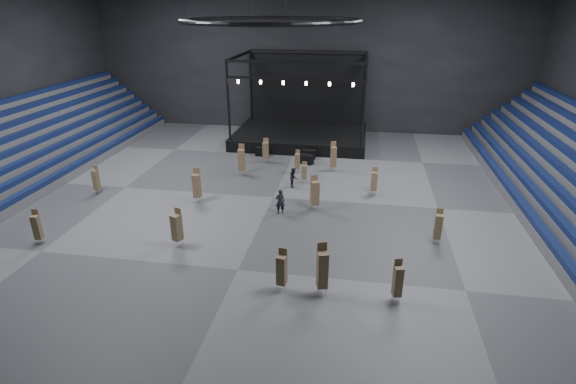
% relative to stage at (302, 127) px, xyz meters
% --- Properties ---
extents(floor, '(50.00, 50.00, 0.00)m').
position_rel_stage_xyz_m(floor, '(-0.00, -16.24, -1.45)').
color(floor, '#515153').
rests_on(floor, ground).
extents(wall_back, '(50.00, 0.20, 18.00)m').
position_rel_stage_xyz_m(wall_back, '(-0.00, 4.76, 7.55)').
color(wall_back, black).
rests_on(wall_back, ground).
extents(wall_front, '(50.00, 0.20, 18.00)m').
position_rel_stage_xyz_m(wall_front, '(-0.00, -37.24, 7.55)').
color(wall_front, black).
rests_on(wall_front, ground).
extents(bleachers_left, '(7.20, 40.00, 6.40)m').
position_rel_stage_xyz_m(bleachers_left, '(-22.94, -16.24, 0.28)').
color(bleachers_left, '#525255').
rests_on(bleachers_left, floor).
extents(stage, '(14.00, 10.00, 9.20)m').
position_rel_stage_xyz_m(stage, '(0.00, 0.00, 0.00)').
color(stage, black).
rests_on(stage, floor).
extents(truss_ring, '(12.30, 12.30, 5.15)m').
position_rel_stage_xyz_m(truss_ring, '(-0.00, -16.24, 11.55)').
color(truss_ring, black).
rests_on(truss_ring, ceiling).
extents(flight_case_left, '(1.33, 0.72, 0.86)m').
position_rel_stage_xyz_m(flight_case_left, '(-3.08, -6.22, -1.02)').
color(flight_case_left, black).
rests_on(flight_case_left, floor).
extents(flight_case_mid, '(1.48, 1.11, 0.89)m').
position_rel_stage_xyz_m(flight_case_mid, '(1.53, -7.86, -1.01)').
color(flight_case_mid, black).
rests_on(flight_case_mid, floor).
extents(flight_case_right, '(1.33, 0.72, 0.86)m').
position_rel_stage_xyz_m(flight_case_right, '(1.61, -6.28, -1.02)').
color(flight_case_right, black).
rests_on(flight_case_right, floor).
extents(chair_stack_0, '(0.66, 0.66, 2.98)m').
position_rel_stage_xyz_m(chair_stack_0, '(4.95, -28.22, 0.06)').
color(chair_stack_0, silver).
rests_on(chair_stack_0, floor).
extents(chair_stack_1, '(0.70, 0.70, 2.55)m').
position_rel_stage_xyz_m(chair_stack_1, '(-4.41, -24.66, -0.12)').
color(chair_stack_1, silver).
rests_on(chair_stack_1, floor).
extents(chair_stack_2, '(0.45, 0.45, 2.39)m').
position_rel_stage_xyz_m(chair_stack_2, '(11.61, -21.68, -0.23)').
color(chair_stack_2, silver).
rests_on(chair_stack_2, floor).
extents(chair_stack_3, '(0.49, 0.49, 2.37)m').
position_rel_stage_xyz_m(chair_stack_3, '(-14.00, -17.75, -0.25)').
color(chair_stack_3, silver).
rests_on(chair_stack_3, floor).
extents(chair_stack_4, '(0.49, 0.49, 2.32)m').
position_rel_stage_xyz_m(chair_stack_4, '(-13.21, -25.80, -0.27)').
color(chair_stack_4, silver).
rests_on(chair_stack_4, floor).
extents(chair_stack_5, '(0.61, 0.61, 2.73)m').
position_rel_stage_xyz_m(chair_stack_5, '(4.18, -9.46, -0.06)').
color(chair_stack_5, silver).
rests_on(chair_stack_5, floor).
extents(chair_stack_6, '(0.43, 0.43, 2.08)m').
position_rel_stage_xyz_m(chair_stack_6, '(1.04, -10.33, -0.37)').
color(chair_stack_6, silver).
rests_on(chair_stack_6, floor).
extents(chair_stack_7, '(0.55, 0.55, 2.79)m').
position_rel_stage_xyz_m(chair_stack_7, '(-3.73, -11.71, -0.02)').
color(chair_stack_7, silver).
rests_on(chair_stack_7, floor).
extents(chair_stack_8, '(0.55, 0.55, 2.46)m').
position_rel_stage_xyz_m(chair_stack_8, '(2.83, -28.22, -0.18)').
color(chair_stack_8, silver).
rests_on(chair_stack_8, floor).
extents(chair_stack_9, '(0.72, 0.72, 2.67)m').
position_rel_stage_xyz_m(chair_stack_9, '(3.43, -17.94, -0.06)').
color(chair_stack_9, silver).
rests_on(chair_stack_9, floor).
extents(chair_stack_10, '(0.42, 0.42, 1.80)m').
position_rel_stage_xyz_m(chair_stack_10, '(1.97, -12.60, -0.49)').
color(chair_stack_10, silver).
rests_on(chair_stack_10, floor).
extents(chair_stack_11, '(0.53, 0.53, 2.43)m').
position_rel_stage_xyz_m(chair_stack_11, '(8.76, -28.23, -0.22)').
color(chair_stack_11, silver).
rests_on(chair_stack_11, floor).
extents(chair_stack_12, '(0.49, 0.49, 2.27)m').
position_rel_stage_xyz_m(chair_stack_12, '(7.75, -14.38, -0.25)').
color(chair_stack_12, silver).
rests_on(chair_stack_12, floor).
extents(chair_stack_13, '(0.56, 0.56, 2.72)m').
position_rel_stage_xyz_m(chair_stack_13, '(-5.53, -18.02, -0.04)').
color(chair_stack_13, silver).
rests_on(chair_stack_13, floor).
extents(chair_stack_14, '(0.52, 0.52, 2.39)m').
position_rel_stage_xyz_m(chair_stack_14, '(-2.30, -8.22, -0.19)').
color(chair_stack_14, silver).
rests_on(chair_stack_14, floor).
extents(man_center, '(0.79, 0.65, 1.87)m').
position_rel_stage_xyz_m(man_center, '(1.06, -18.99, -0.51)').
color(man_center, black).
rests_on(man_center, floor).
extents(crew_member, '(0.71, 0.87, 1.65)m').
position_rel_stage_xyz_m(crew_member, '(1.23, -13.77, -0.62)').
color(crew_member, black).
rests_on(crew_member, floor).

